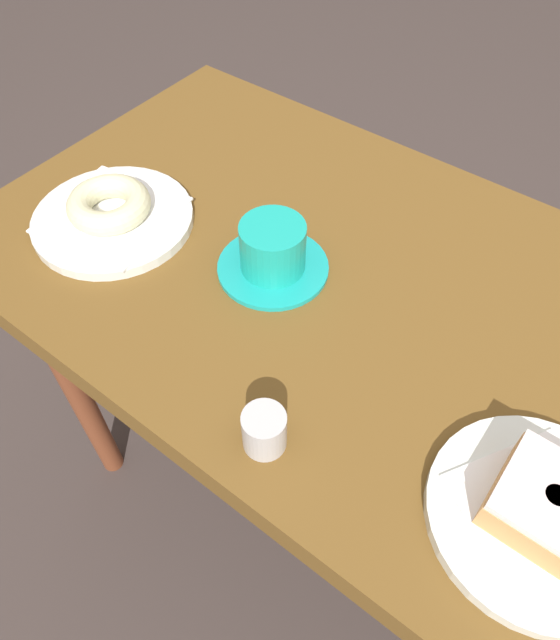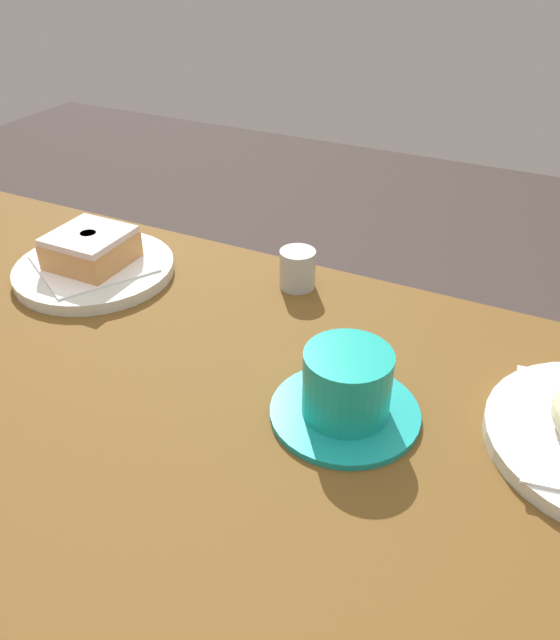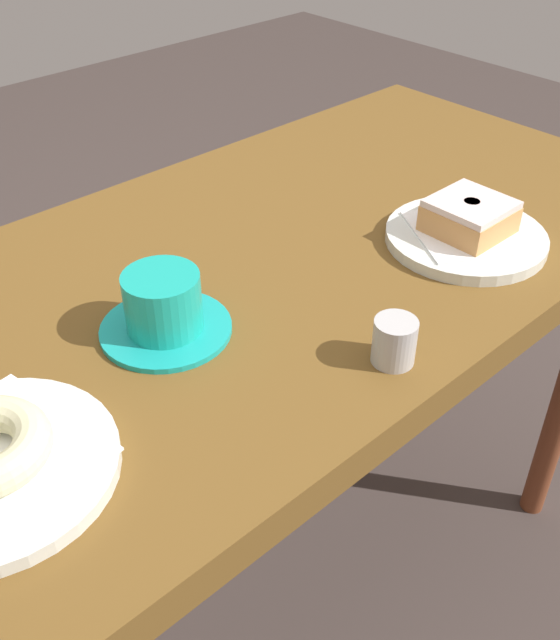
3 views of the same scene
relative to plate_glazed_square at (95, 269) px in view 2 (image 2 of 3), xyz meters
The scene contains 6 objects.
table 0.27m from the plate_glazed_square, 144.56° to the left, with size 1.23×0.61×0.76m.
plate_glazed_square is the anchor object (origin of this frame).
napkin_glazed_square 0.01m from the plate_glazed_square, 90.00° to the left, with size 0.13×0.13×0.00m, color white.
donut_glazed_square 0.03m from the plate_glazed_square, ahead, with size 0.09×0.09×0.04m.
coffee_cup 0.42m from the plate_glazed_square, 164.59° to the left, with size 0.15×0.15×0.07m.
sugar_jar 0.27m from the plate_glazed_square, 160.23° to the right, with size 0.05×0.05×0.05m, color #B6B4B4.
Camera 2 is at (-0.34, 0.40, 1.18)m, focal length 35.45 mm.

